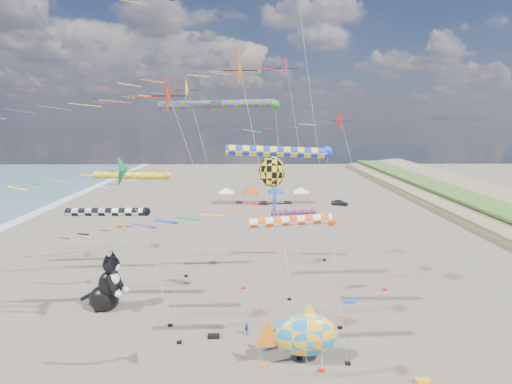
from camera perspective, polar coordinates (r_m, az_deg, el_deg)
The scene contains 26 objects.
delta_kite_0 at distance 25.85m, azimuth -1.73°, elevation 16.54°, with size 11.49×2.45×21.14m.
delta_kite_1 at distance 37.86m, azimuth 10.62°, elevation 9.60°, with size 14.68×2.36×17.94m.
delta_kite_2 at distance 38.27m, azimuth -10.38°, elevation 13.90°, with size 12.95×2.43×20.79m.
delta_kite_3 at distance 45.71m, azimuth -13.97°, elevation 1.77°, with size 9.97×1.77×11.50m.
delta_kite_4 at distance 25.33m, azimuth -13.08°, elevation 12.56°, with size 15.34×2.33×19.45m.
delta_kite_5 at distance 41.90m, azimuth 1.54°, elevation 16.82°, with size 17.73×2.69×23.18m.
delta_kite_6 at distance 19.85m, azimuth -1.08°, elevation -2.59°, with size 9.67×1.91×13.73m.
delta_kite_7 at distance 29.32m, azimuth -17.24°, elevation 2.64°, with size 9.74×2.44×14.62m.
delta_kite_9 at distance 40.72m, azimuth -20.11°, elevation -4.81°, with size 9.88×1.61×7.84m.
windsock_0 at distance 33.13m, azimuth -20.02°, elevation -2.79°, with size 7.90×0.70×10.08m.
windsock_1 at distance 47.29m, azimuth 5.60°, elevation -2.96°, with size 6.69×0.66×6.33m.
windsock_2 at distance 43.01m, azimuth -16.83°, elevation 2.22°, with size 9.21×0.79×11.50m.
windsock_3 at distance 30.06m, azimuth 3.78°, elevation 5.67°, with size 9.26×0.83×14.87m.
windsock_4 at distance 26.05m, azimuth 5.54°, elevation -4.30°, with size 7.20×0.69×10.70m.
windsock_5 at distance 35.22m, azimuth -4.87°, elevation 12.22°, with size 11.69×0.80×18.46m.
angelfish_kite at distance 33.67m, azimuth 1.92°, elevation 2.72°, with size 3.74×3.02×13.78m.
cat_inflatable at distance 38.69m, azimuth -20.61°, elevation -11.75°, with size 4.01×2.00×5.41m, color black, non-canonical shape.
fish_inflatable at distance 29.51m, azimuth 6.96°, elevation -19.56°, with size 6.22×2.52×4.53m.
person_adult at distance 31.27m, azimuth 1.28°, elevation -20.50°, with size 0.59×0.39×1.62m, color slate.
child_green at distance 33.60m, azimuth 4.91°, elevation -18.63°, with size 0.56×0.44×1.15m, color #1D7426.
child_blue at distance 33.41m, azimuth -1.34°, elevation -18.93°, with size 0.59×0.24×1.00m, color #2F5BB2.
kite_bag_0 at distance 30.54m, azimuth 22.74°, elevation -23.69°, with size 0.90×0.44×0.30m, color #FFA815.
kite_bag_1 at distance 33.29m, azimuth -6.08°, elevation -19.80°, with size 0.90×0.44×0.30m, color black.
kite_bag_2 at distance 39.44m, azimuth 13.33°, elevation -14.96°, with size 0.90×0.44×0.30m, color blue.
tent_row at distance 79.90m, azimuth 1.09°, elevation 0.57°, with size 19.20×4.20×3.80m.
parked_car at distance 80.38m, azimuth 11.87°, elevation -1.48°, with size 1.33×3.30×1.12m, color #26262D.
Camera 1 is at (-1.36, -18.66, 16.91)m, focal length 28.00 mm.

